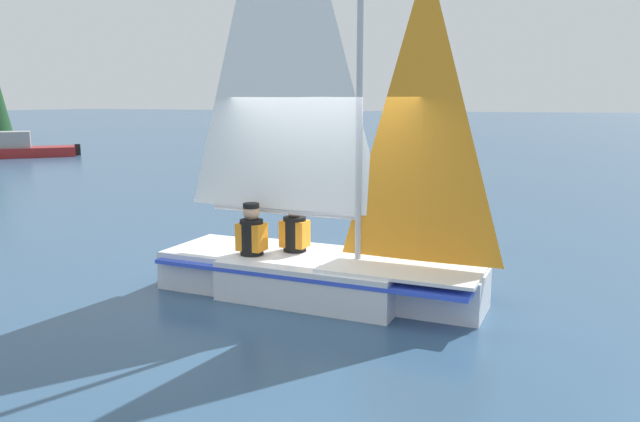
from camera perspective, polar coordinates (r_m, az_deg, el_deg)
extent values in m
plane|color=#2D4C6B|center=(8.06, 0.00, -7.68)|extent=(260.00, 260.00, 0.00)
cube|color=silver|center=(7.99, 0.00, -5.99)|extent=(1.48, 2.27, 0.49)
cube|color=silver|center=(7.51, 11.33, -7.24)|extent=(0.81, 0.95, 0.49)
cube|color=silver|center=(8.73, -9.68, -4.73)|extent=(1.25, 0.95, 0.49)
cube|color=blue|center=(7.95, 0.00, -4.90)|extent=(1.50, 4.03, 0.05)
cube|color=silver|center=(7.55, 7.89, -4.95)|extent=(1.36, 1.86, 0.04)
cylinder|color=#B7B7BC|center=(7.53, 3.72, 16.23)|extent=(0.08, 0.08, 5.55)
cylinder|color=#B7B7BC|center=(8.02, -3.37, -0.04)|extent=(0.08, 2.06, 0.07)
pyramid|color=white|center=(7.97, -3.56, 17.59)|extent=(0.06, 1.96, 4.84)
pyramid|color=orange|center=(7.25, 9.42, 8.81)|extent=(0.06, 1.39, 3.44)
cube|color=black|center=(9.05, -12.49, -4.79)|extent=(0.03, 0.08, 0.35)
cube|color=black|center=(8.33, -2.31, -5.44)|extent=(0.24, 0.28, 0.45)
cylinder|color=black|center=(8.22, -2.33, -2.25)|extent=(0.30, 0.30, 0.50)
cube|color=orange|center=(8.21, -2.33, -2.08)|extent=(0.26, 0.34, 0.35)
sphere|color=tan|center=(8.15, -2.35, 0.15)|extent=(0.22, 0.22, 0.22)
cube|color=black|center=(8.19, -6.20, -5.77)|extent=(0.24, 0.28, 0.45)
cylinder|color=black|center=(8.07, -6.26, -2.53)|extent=(0.30, 0.30, 0.50)
cube|color=orange|center=(8.06, -6.27, -2.35)|extent=(0.26, 0.34, 0.35)
sphere|color=tan|center=(8.00, -6.31, -0.09)|extent=(0.22, 0.22, 0.22)
cylinder|color=black|center=(7.99, -6.32, 0.49)|extent=(0.21, 0.21, 0.06)
cube|color=maroon|center=(30.43, -25.72, 4.87)|extent=(4.38, 4.20, 0.42)
cube|color=gray|center=(30.41, -26.43, 5.87)|extent=(2.02, 2.00, 0.70)
cube|color=black|center=(30.42, -21.28, 5.26)|extent=(0.34, 0.34, 0.50)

